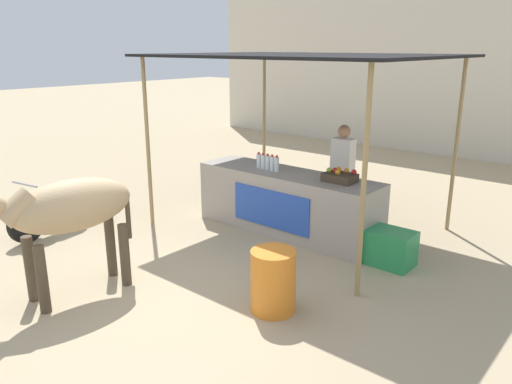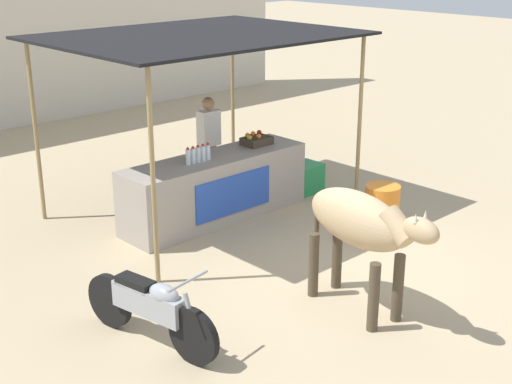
{
  "view_description": "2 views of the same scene",
  "coord_description": "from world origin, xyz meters",
  "px_view_note": "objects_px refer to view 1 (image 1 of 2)",
  "views": [
    {
      "loc": [
        4.39,
        -3.72,
        2.81
      ],
      "look_at": [
        -0.11,
        1.59,
        0.77
      ],
      "focal_mm": 35.0,
      "sensor_mm": 36.0,
      "label": 1
    },
    {
      "loc": [
        -6.39,
        -5.46,
        3.94
      ],
      "look_at": [
        -0.44,
        0.86,
        0.86
      ],
      "focal_mm": 50.0,
      "sensor_mm": 36.0,
      "label": 2
    }
  ],
  "objects_px": {
    "fruit_crate": "(340,177)",
    "vendor_behind_counter": "(342,176)",
    "cow": "(68,211)",
    "stall_counter": "(287,203)",
    "cooler_box": "(390,248)",
    "motorcycle_parked": "(58,204)",
    "water_barrel": "(273,281)"
  },
  "relations": [
    {
      "from": "motorcycle_parked",
      "to": "water_barrel",
      "type": "bearing_deg",
      "value": 3.08
    },
    {
      "from": "water_barrel",
      "to": "cow",
      "type": "height_order",
      "value": "cow"
    },
    {
      "from": "cow",
      "to": "cooler_box",
      "type": "bearing_deg",
      "value": 51.99
    },
    {
      "from": "stall_counter",
      "to": "fruit_crate",
      "type": "relative_size",
      "value": 6.82
    },
    {
      "from": "fruit_crate",
      "to": "vendor_behind_counter",
      "type": "height_order",
      "value": "vendor_behind_counter"
    },
    {
      "from": "vendor_behind_counter",
      "to": "water_barrel",
      "type": "distance_m",
      "value": 2.95
    },
    {
      "from": "cooler_box",
      "to": "cow",
      "type": "xyz_separation_m",
      "value": [
        -2.45,
        -3.14,
        0.79
      ]
    },
    {
      "from": "fruit_crate",
      "to": "cow",
      "type": "distance_m",
      "value": 3.64
    },
    {
      "from": "motorcycle_parked",
      "to": "stall_counter",
      "type": "bearing_deg",
      "value": 39.17
    },
    {
      "from": "stall_counter",
      "to": "cow",
      "type": "height_order",
      "value": "cow"
    },
    {
      "from": "water_barrel",
      "to": "cow",
      "type": "bearing_deg",
      "value": -149.08
    },
    {
      "from": "fruit_crate",
      "to": "vendor_behind_counter",
      "type": "distance_m",
      "value": 0.81
    },
    {
      "from": "vendor_behind_counter",
      "to": "water_barrel",
      "type": "xyz_separation_m",
      "value": [
        0.83,
        -2.79,
        -0.5
      ]
    },
    {
      "from": "fruit_crate",
      "to": "cow",
      "type": "bearing_deg",
      "value": -115.07
    },
    {
      "from": "fruit_crate",
      "to": "vendor_behind_counter",
      "type": "bearing_deg",
      "value": 118.1
    },
    {
      "from": "stall_counter",
      "to": "fruit_crate",
      "type": "bearing_deg",
      "value": 3.86
    },
    {
      "from": "cooler_box",
      "to": "motorcycle_parked",
      "type": "xyz_separation_m",
      "value": [
        -4.56,
        -2.16,
        0.19
      ]
    },
    {
      "from": "stall_counter",
      "to": "cooler_box",
      "type": "height_order",
      "value": "stall_counter"
    },
    {
      "from": "stall_counter",
      "to": "fruit_crate",
      "type": "distance_m",
      "value": 1.04
    },
    {
      "from": "fruit_crate",
      "to": "water_barrel",
      "type": "bearing_deg",
      "value": -77.55
    },
    {
      "from": "stall_counter",
      "to": "water_barrel",
      "type": "height_order",
      "value": "stall_counter"
    },
    {
      "from": "fruit_crate",
      "to": "vendor_behind_counter",
      "type": "relative_size",
      "value": 0.27
    },
    {
      "from": "vendor_behind_counter",
      "to": "motorcycle_parked",
      "type": "xyz_separation_m",
      "value": [
        -3.28,
        -3.01,
        -0.42
      ]
    },
    {
      "from": "fruit_crate",
      "to": "water_barrel",
      "type": "distance_m",
      "value": 2.25
    },
    {
      "from": "stall_counter",
      "to": "vendor_behind_counter",
      "type": "height_order",
      "value": "vendor_behind_counter"
    },
    {
      "from": "stall_counter",
      "to": "water_barrel",
      "type": "xyz_separation_m",
      "value": [
        1.34,
        -2.04,
        -0.13
      ]
    },
    {
      "from": "cow",
      "to": "motorcycle_parked",
      "type": "xyz_separation_m",
      "value": [
        -2.11,
        0.98,
        -0.6
      ]
    },
    {
      "from": "cow",
      "to": "vendor_behind_counter",
      "type": "bearing_deg",
      "value": 73.64
    },
    {
      "from": "cooler_box",
      "to": "cow",
      "type": "distance_m",
      "value": 4.06
    },
    {
      "from": "water_barrel",
      "to": "motorcycle_parked",
      "type": "distance_m",
      "value": 4.12
    },
    {
      "from": "vendor_behind_counter",
      "to": "water_barrel",
      "type": "height_order",
      "value": "vendor_behind_counter"
    },
    {
      "from": "cooler_box",
      "to": "water_barrel",
      "type": "xyz_separation_m",
      "value": [
        -0.45,
        -1.94,
        0.11
      ]
    }
  ]
}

